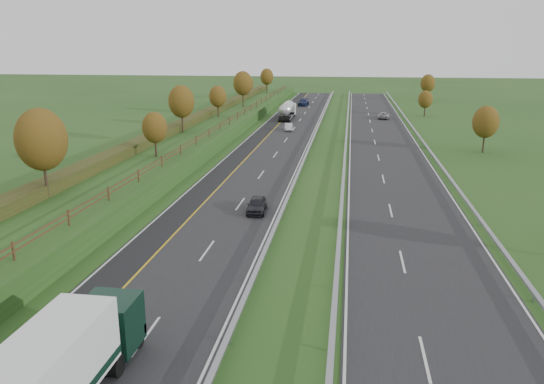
{
  "coord_description": "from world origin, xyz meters",
  "views": [
    {
      "loc": [
        11.25,
        -12.18,
        14.5
      ],
      "look_at": [
        4.76,
        31.94,
        2.2
      ],
      "focal_mm": 35.0,
      "sensor_mm": 36.0,
      "label": 1
    }
  ],
  "objects_px": {
    "car_dark_near": "(257,205)",
    "car_oncoming": "(384,115)",
    "car_silver_mid": "(289,127)",
    "road_tanker": "(287,110)",
    "car_small_far": "(303,102)"
  },
  "relations": [
    {
      "from": "car_oncoming",
      "to": "road_tanker",
      "type": "bearing_deg",
      "value": 14.93
    },
    {
      "from": "road_tanker",
      "to": "car_silver_mid",
      "type": "distance_m",
      "value": 15.78
    },
    {
      "from": "car_dark_near",
      "to": "car_small_far",
      "type": "height_order",
      "value": "car_small_far"
    },
    {
      "from": "car_silver_mid",
      "to": "car_dark_near",
      "type": "bearing_deg",
      "value": -92.66
    },
    {
      "from": "car_dark_near",
      "to": "car_oncoming",
      "type": "bearing_deg",
      "value": 74.58
    },
    {
      "from": "road_tanker",
      "to": "car_small_far",
      "type": "height_order",
      "value": "road_tanker"
    },
    {
      "from": "car_dark_near",
      "to": "car_oncoming",
      "type": "height_order",
      "value": "car_dark_near"
    },
    {
      "from": "car_dark_near",
      "to": "car_oncoming",
      "type": "xyz_separation_m",
      "value": [
        14.92,
        66.82,
        -0.01
      ]
    },
    {
      "from": "car_small_far",
      "to": "car_oncoming",
      "type": "height_order",
      "value": "car_small_far"
    },
    {
      "from": "road_tanker",
      "to": "car_oncoming",
      "type": "bearing_deg",
      "value": 9.41
    },
    {
      "from": "car_silver_mid",
      "to": "car_oncoming",
      "type": "xyz_separation_m",
      "value": [
        17.59,
        18.86,
        0.03
      ]
    },
    {
      "from": "car_small_far",
      "to": "car_oncoming",
      "type": "relative_size",
      "value": 1.18
    },
    {
      "from": "car_small_far",
      "to": "car_dark_near",
      "type": "bearing_deg",
      "value": -83.67
    },
    {
      "from": "road_tanker",
      "to": "car_small_far",
      "type": "xyz_separation_m",
      "value": [
        1.03,
        25.72,
        -1.0
      ]
    },
    {
      "from": "car_dark_near",
      "to": "car_oncoming",
      "type": "relative_size",
      "value": 0.83
    }
  ]
}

